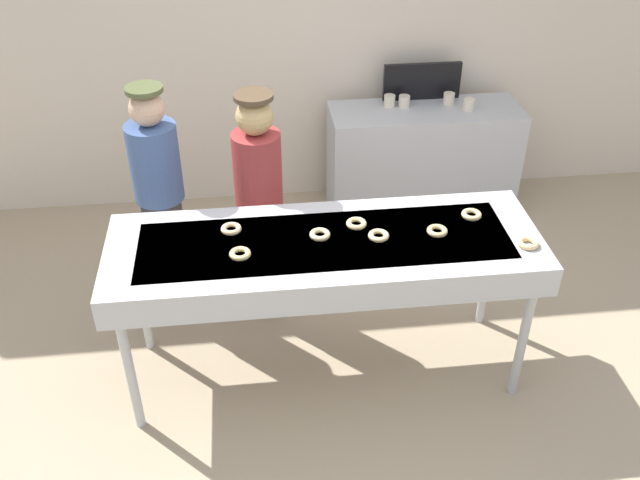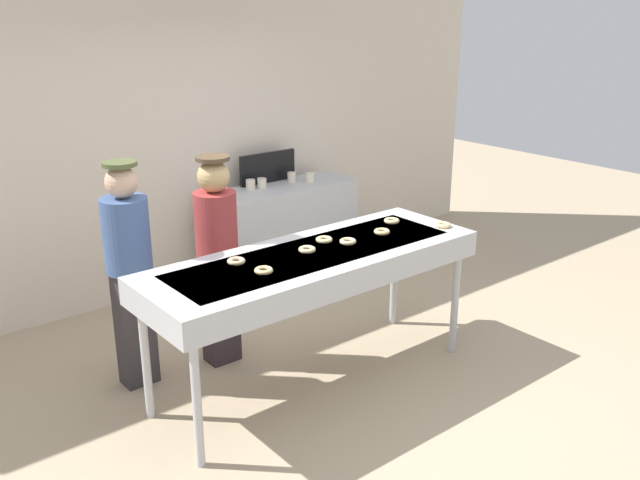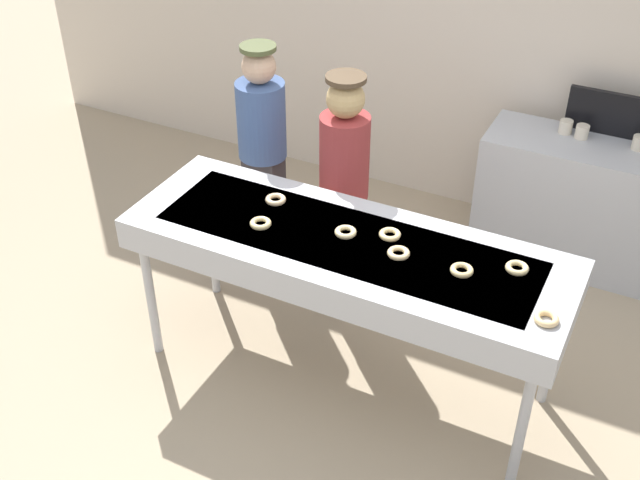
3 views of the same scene
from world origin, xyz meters
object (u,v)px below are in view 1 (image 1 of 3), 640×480
menu_display (422,81)px  worker_assistant (159,191)px  plain_donut_2 (356,224)px  plain_donut_0 (231,229)px  prep_counter (422,161)px  plain_donut_7 (528,243)px  paper_cup_1 (404,101)px  worker_baker (259,196)px  plain_donut_1 (471,215)px  paper_cup_0 (390,101)px  fryer_conveyor (325,254)px  plain_donut_4 (240,254)px  plain_donut_3 (437,231)px  paper_cup_2 (449,99)px  plain_donut_5 (379,236)px  paper_cup_3 (469,104)px  plain_donut_6 (320,234)px

menu_display → worker_assistant: bearing=-148.7°
plain_donut_2 → worker_assistant: worker_assistant is taller
plain_donut_0 → prep_counter: 2.32m
plain_donut_7 → paper_cup_1: (-0.25, 2.05, -0.04)m
plain_donut_7 → worker_baker: 1.70m
plain_donut_1 → plain_donut_2: size_ratio=1.00×
plain_donut_1 → plain_donut_7: same height
plain_donut_7 → worker_assistant: size_ratio=0.07×
paper_cup_0 → fryer_conveyor: bearing=-111.5°
plain_donut_0 → plain_donut_4: same height
plain_donut_2 → plain_donut_3: (0.44, -0.13, 0.00)m
paper_cup_2 → plain_donut_5: bearing=-116.0°
plain_donut_1 → plain_donut_2: same height
plain_donut_3 → paper_cup_1: size_ratio=1.27×
prep_counter → paper_cup_1: (-0.17, 0.07, 0.51)m
plain_donut_7 → paper_cup_2: plain_donut_7 is taller
plain_donut_7 → paper_cup_1: plain_donut_7 is taller
plain_donut_4 → plain_donut_1: bearing=9.9°
worker_assistant → paper_cup_2: worker_assistant is taller
menu_display → fryer_conveyor: bearing=-117.0°
paper_cup_3 → prep_counter: bearing=172.2°
worker_baker → menu_display: 1.91m
plain_donut_6 → paper_cup_2: 2.23m
plain_donut_7 → paper_cup_0: (-0.36, 2.07, -0.04)m
fryer_conveyor → plain_donut_3: size_ratio=20.66×
plain_donut_0 → plain_donut_5: same height
plain_donut_5 → plain_donut_6: 0.33m
worker_assistant → paper_cup_1: size_ratio=17.50×
plain_donut_7 → prep_counter: plain_donut_7 is taller
plain_donut_6 → prep_counter: 2.12m
worker_assistant → paper_cup_0: size_ratio=17.50×
menu_display → paper_cup_3: bearing=-38.7°
worker_baker → worker_assistant: (-0.64, 0.10, 0.02)m
plain_donut_4 → paper_cup_0: size_ratio=1.27×
plain_donut_1 → prep_counter: plain_donut_1 is taller
plain_donut_7 → paper_cup_0: 2.10m
plain_donut_0 → worker_baker: size_ratio=0.07×
plain_donut_4 → paper_cup_3: (1.82, 1.85, -0.04)m
paper_cup_2 → paper_cup_3: same height
plain_donut_4 → paper_cup_3: plain_donut_4 is taller
paper_cup_1 → plain_donut_4: bearing=-124.2°
paper_cup_0 → paper_cup_2: (0.48, -0.01, 0.00)m
plain_donut_5 → menu_display: menu_display is taller
paper_cup_1 → paper_cup_3: same height
plain_donut_3 → worker_assistant: (-1.62, 0.80, -0.10)m
fryer_conveyor → plain_donut_6: (-0.02, 0.04, 0.11)m
plain_donut_4 → plain_donut_6: bearing=16.5°
worker_assistant → plain_donut_3: bearing=166.9°
fryer_conveyor → plain_donut_0: size_ratio=20.66×
paper_cup_2 → plain_donut_4: bearing=-130.7°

